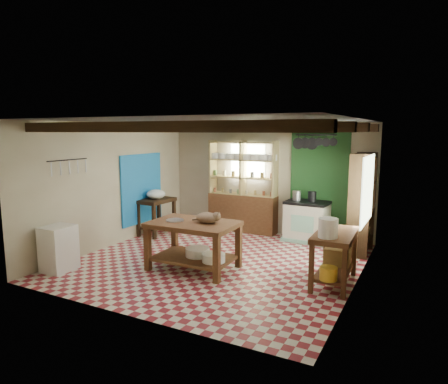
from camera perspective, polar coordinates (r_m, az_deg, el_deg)
The scene contains 30 objects.
floor at distance 7.61m, azimuth -1.00°, elevation -9.94°, with size 5.00×5.00×0.02m, color maroon.
ceiling at distance 7.21m, azimuth -1.05°, elevation 10.12°, with size 5.00×5.00×0.02m, color #424246.
wall_back at distance 9.54m, azimuth 6.17°, elevation 1.92°, with size 5.00×0.04×2.60m, color beige.
wall_front at distance 5.27m, azimuth -14.15°, elevation -3.88°, with size 5.00×0.04×2.60m, color beige.
wall_left at distance 8.75m, azimuth -15.56°, elevation 1.03°, with size 0.04×5.00×2.60m, color beige.
wall_right at distance 6.50m, azimuth 18.74°, elevation -1.71°, with size 0.04×5.00×2.60m, color beige.
ceiling_beams at distance 7.20m, azimuth -1.05°, elevation 9.17°, with size 5.00×3.80×0.15m, color #301F11.
blue_wall_patch at distance 9.43m, azimuth -11.65°, elevation 0.49°, with size 0.04×1.40×1.60m, color blue.
green_wall_patch at distance 9.14m, azimuth 13.40°, elevation 1.12°, with size 1.30×0.04×2.30m, color #1E4C20.
window_back at distance 9.68m, azimuth 3.40°, elevation 4.43°, with size 0.90×0.02×0.80m, color silver.
window_right at distance 7.46m, azimuth 19.83°, elevation 0.32°, with size 0.02×1.30×1.20m, color silver.
utensil_rail at distance 7.83m, azimuth -21.37°, elevation 3.41°, with size 0.06×0.90×0.28m, color black.
pot_rack at distance 8.66m, azimuth 12.94°, elevation 6.90°, with size 0.86×0.12×0.36m, color black.
shelving_unit at distance 9.61m, azimuth 2.68°, elevation 0.81°, with size 1.70×0.34×2.20m, color tan.
tall_rack at distance 8.33m, azimuth 19.08°, elevation -1.59°, with size 0.40×0.86×2.00m, color #301F11.
work_table at distance 7.12m, azimuth -4.36°, elevation -7.63°, with size 1.50×1.00×0.85m, color brown.
stove at distance 9.02m, azimuth 11.75°, elevation -4.10°, with size 0.92×0.62×0.90m, color beige.
prep_table at distance 9.52m, azimuth -9.62°, elevation -3.50°, with size 0.58×0.84×0.85m, color #301F11.
white_cabinet at distance 7.59m, azimuth -22.55°, elevation -7.44°, with size 0.44×0.53×0.80m, color white.
right_counter at distance 6.66m, azimuth 15.47°, elevation -9.12°, with size 0.59×1.18×0.84m, color brown.
cat at distance 6.91m, azimuth -2.41°, elevation -3.69°, with size 0.41×0.31×0.18m, color #8B6B51.
steel_tray at distance 7.15m, azimuth -7.03°, elevation -4.01°, with size 0.32×0.32×0.02m, color #B3B2BB.
basin_large at distance 7.17m, azimuth -3.80°, elevation -8.54°, with size 0.43×0.43×0.15m, color white.
basin_small at distance 6.86m, azimuth -1.49°, elevation -9.37°, with size 0.39×0.39×0.14m, color white.
kettle_left at distance 8.99m, azimuth 10.35°, elevation -0.49°, with size 0.19×0.19×0.21m, color #B3B2BB.
kettle_right at distance 8.88m, azimuth 12.47°, elevation -0.64°, with size 0.18×0.18×0.22m, color black.
enamel_bowl at distance 9.42m, azimuth -9.70°, elevation -0.31°, with size 0.44×0.44×0.22m, color white.
white_bucket at distance 6.18m, azimuth 14.65°, elevation -4.99°, with size 0.29×0.29×0.29m, color white.
wicker_basket at distance 6.96m, azimuth 15.89°, elevation -8.85°, with size 0.40×0.32×0.28m, color #A07C40.
yellow_tub at distance 6.27m, azimuth 14.69°, elevation -11.19°, with size 0.27×0.27×0.19m, color gold.
Camera 1 is at (3.44, -6.33, 2.43)m, focal length 32.00 mm.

